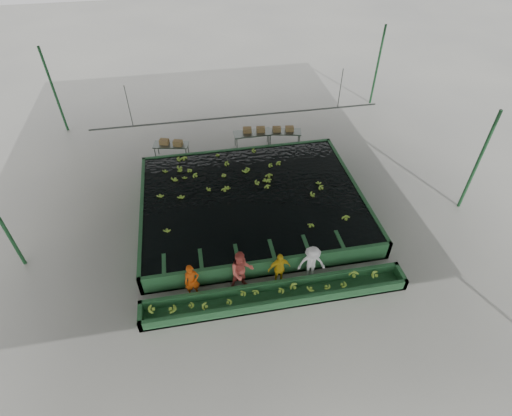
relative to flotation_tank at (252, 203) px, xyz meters
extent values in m
plane|color=gray|center=(0.00, -1.50, -0.45)|extent=(80.00, 80.00, 0.00)
cube|color=gray|center=(0.00, -1.50, 4.55)|extent=(20.00, 22.00, 0.04)
cube|color=black|center=(0.00, 0.00, 0.40)|extent=(9.70, 7.70, 0.00)
cylinder|color=#59605B|center=(0.00, 3.50, 2.55)|extent=(0.08, 0.08, 14.00)
cylinder|color=#59605B|center=(-5.00, 3.50, 3.55)|extent=(0.04, 0.04, 2.00)
cylinder|color=#59605B|center=(5.00, 3.50, 3.55)|extent=(0.04, 0.04, 2.00)
imported|color=#C9440A|center=(-3.01, -4.30, 0.33)|extent=(0.61, 0.45, 1.55)
imported|color=#CD5146|center=(-1.16, -4.30, 0.49)|extent=(0.96, 0.78, 1.88)
imported|color=gold|center=(0.28, -4.30, 0.32)|extent=(0.95, 0.50, 1.54)
imported|color=white|center=(1.55, -4.30, 0.36)|extent=(1.12, 0.74, 1.62)
camera|label=1|loc=(-2.37, -13.73, 12.06)|focal=28.00mm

